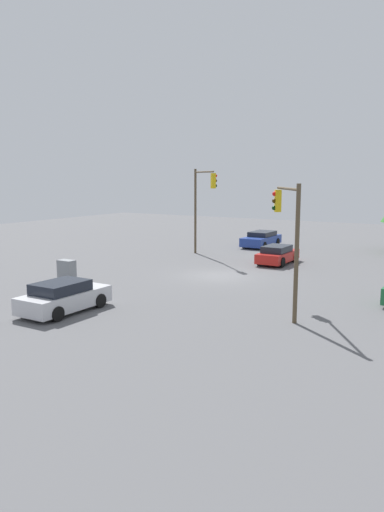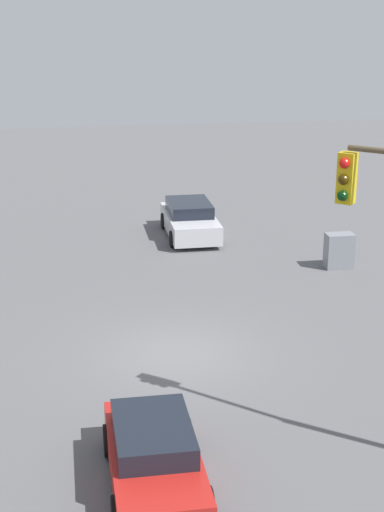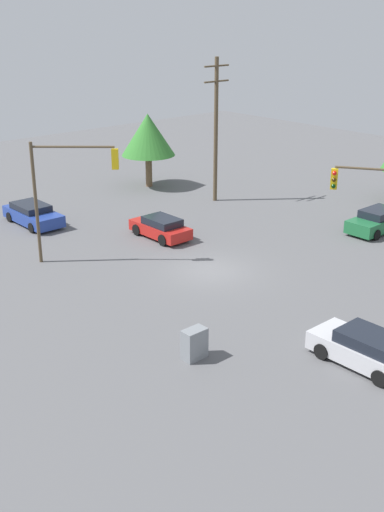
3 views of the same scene
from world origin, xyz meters
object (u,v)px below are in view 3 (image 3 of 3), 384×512
sedan_red (161,228)px  sedan_blue (33,214)px  sedan_silver (365,349)px  traffic_signal_cross (67,181)px  electrical_cabinet (194,344)px  sedan_green (377,221)px  traffic_signal_main (381,199)px

sedan_red → sedan_blue: sedan_blue is taller
sedan_red → sedan_silver: 17.02m
sedan_blue → traffic_signal_cross: size_ratio=0.71×
electrical_cabinet → sedan_silver: bearing=134.2°
sedan_silver → sedan_green: bearing=31.7°
sedan_red → sedan_silver: size_ratio=0.95×
sedan_silver → electrical_cabinet: sedan_silver is taller
sedan_blue → traffic_signal_main: size_ratio=0.82×
traffic_signal_main → traffic_signal_cross: bearing=10.9°
sedan_green → traffic_signal_main: (5.66, 3.52, 3.26)m
sedan_red → sedan_green: size_ratio=0.97×
electrical_cabinet → sedan_red: bearing=-123.8°
sedan_blue → traffic_signal_cross: bearing=77.3°
traffic_signal_cross → traffic_signal_main: bearing=-4.2°
traffic_signal_cross → sedan_blue: bearing=119.6°
sedan_silver → electrical_cabinet: 6.59m
sedan_red → sedan_silver: bearing=-101.6°
traffic_signal_main → sedan_red: bearing=-9.4°
sedan_blue → sedan_green: sedan_green is taller
sedan_red → traffic_signal_main: size_ratio=0.71×
sedan_red → traffic_signal_cross: (6.09, -0.11, 3.89)m
sedan_red → sedan_green: sedan_green is taller
sedan_silver → traffic_signal_main: traffic_signal_main is taller
sedan_silver → traffic_signal_cross: 17.42m
sedan_silver → traffic_signal_cross: size_ratio=0.65×
traffic_signal_main → traffic_signal_cross: (11.05, -11.62, 0.58)m
sedan_red → sedan_silver: sedan_silver is taller
sedan_blue → electrical_cabinet: size_ratio=3.72×
sedan_blue → electrical_cabinet: bearing=79.5°
sedan_silver → sedan_green: (-14.04, -8.68, 0.01)m
sedan_red → electrical_cabinet: sedan_red is taller
sedan_silver → traffic_signal_main: size_ratio=0.75×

